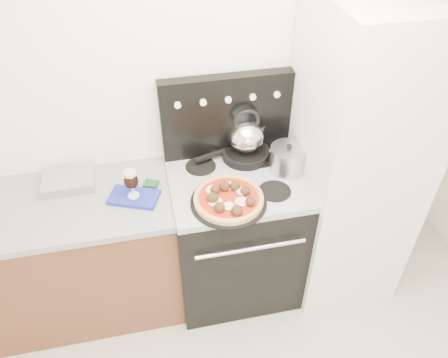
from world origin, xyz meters
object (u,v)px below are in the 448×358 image
object	(u,v)px
pizza	(229,197)
skillet	(245,153)
tea_kettle	(246,134)
oven_mitt	(134,197)
fridge	(354,161)
pizza_pan	(229,202)
base_cabinet	(56,263)
stock_pot	(288,160)
beer_glass	(132,184)
stove_body	(235,236)

from	to	relation	value
pizza	skillet	bearing A→B (deg)	63.52
tea_kettle	oven_mitt	bearing A→B (deg)	-170.97
fridge	skillet	world-z (taller)	fridge
fridge	pizza_pan	distance (m)	0.80
oven_mitt	tea_kettle	distance (m)	0.73
base_cabinet	skillet	xyz separation A→B (m)	(1.20, 0.16, 0.52)
base_cabinet	stock_pot	world-z (taller)	stock_pot
base_cabinet	fridge	bearing A→B (deg)	-1.59
pizza_pan	tea_kettle	xyz separation A→B (m)	(0.19, 0.37, 0.16)
oven_mitt	skillet	bearing A→B (deg)	17.58
base_cabinet	beer_glass	bearing A→B (deg)	-5.57
tea_kettle	skillet	bearing A→B (deg)	0.00
stove_body	skillet	xyz separation A→B (m)	(0.10, 0.19, 0.51)
base_cabinet	pizza_pan	bearing A→B (deg)	-11.73
pizza	stock_pot	xyz separation A→B (m)	(0.39, 0.20, 0.03)
base_cabinet	fridge	distance (m)	1.88
beer_glass	base_cabinet	bearing A→B (deg)	174.43
fridge	tea_kettle	bearing A→B (deg)	160.46
oven_mitt	pizza_pan	xyz separation A→B (m)	(0.49, -0.16, 0.02)
skillet	stock_pot	xyz separation A→B (m)	(0.20, -0.17, 0.05)
tea_kettle	pizza_pan	bearing A→B (deg)	-125.03
beer_glass	stock_pot	bearing A→B (deg)	2.81
fridge	pizza_pan	xyz separation A→B (m)	(-0.79, -0.16, -0.02)
stove_body	tea_kettle	xyz separation A→B (m)	(0.10, 0.19, 0.65)
oven_mitt	base_cabinet	bearing A→B (deg)	174.43
fridge	stock_pot	distance (m)	0.40
pizza	skillet	distance (m)	0.42
pizza	stock_pot	bearing A→B (deg)	27.49
oven_mitt	tea_kettle	world-z (taller)	tea_kettle
oven_mitt	skillet	size ratio (longest dim) A/B	0.93
pizza_pan	pizza	world-z (taller)	pizza
beer_glass	tea_kettle	xyz separation A→B (m)	(0.68, 0.21, 0.08)
pizza_pan	pizza	distance (m)	0.03
base_cabinet	stock_pot	bearing A→B (deg)	-0.33
base_cabinet	fridge	world-z (taller)	fridge
stove_body	skillet	bearing A→B (deg)	62.14
stock_pot	tea_kettle	bearing A→B (deg)	139.96
tea_kettle	fridge	bearing A→B (deg)	-28.09
skillet	pizza	bearing A→B (deg)	-116.48
stove_body	fridge	distance (m)	0.87
pizza_pan	stock_pot	xyz separation A→B (m)	(0.39, 0.20, 0.07)
fridge	skillet	size ratio (longest dim) A/B	6.73
skillet	stock_pot	world-z (taller)	stock_pot
fridge	pizza	size ratio (longest dim) A/B	5.14
beer_glass	skillet	world-z (taller)	beer_glass
fridge	base_cabinet	bearing A→B (deg)	178.41
stove_body	oven_mitt	bearing A→B (deg)	-177.38
oven_mitt	stove_body	bearing A→B (deg)	2.62
pizza	tea_kettle	size ratio (longest dim) A/B	1.59
stove_body	tea_kettle	size ratio (longest dim) A/B	3.79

